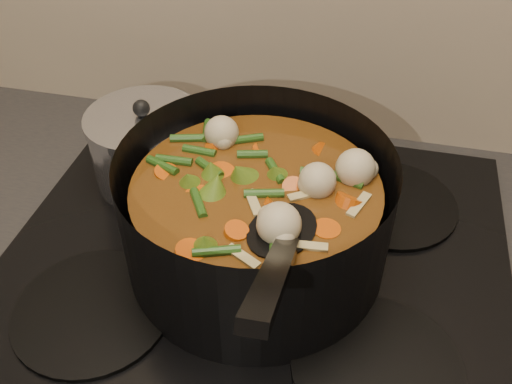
# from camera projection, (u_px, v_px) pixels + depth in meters

# --- Properties ---
(stovetop) EXTENTS (0.62, 0.54, 0.03)m
(stovetop) POSITION_uv_depth(u_px,v_px,m) (256.00, 258.00, 0.72)
(stovetop) COLOR black
(stovetop) RESTS_ON counter
(stockpot) EXTENTS (0.35, 0.44, 0.23)m
(stockpot) POSITION_uv_depth(u_px,v_px,m) (256.00, 216.00, 0.66)
(stockpot) COLOR black
(stockpot) RESTS_ON stovetop
(saucepan) EXTENTS (0.16, 0.16, 0.13)m
(saucepan) POSITION_uv_depth(u_px,v_px,m) (147.00, 148.00, 0.79)
(saucepan) COLOR silver
(saucepan) RESTS_ON stovetop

